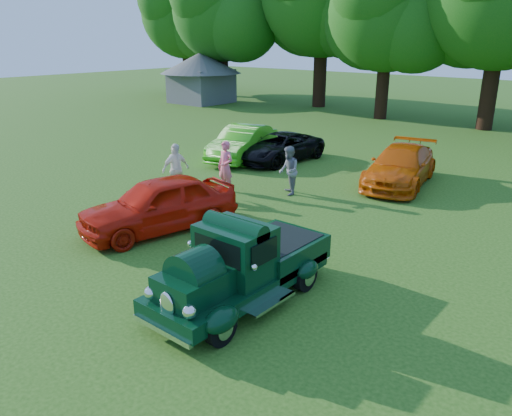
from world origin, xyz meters
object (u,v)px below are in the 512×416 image
Objects in this scene: spectator_pink at (225,167)px; gazebo at (201,72)px; spectator_white at (176,169)px; spectator_grey at (289,171)px; hero_pickup at (242,267)px; back_car_lime at (242,143)px; back_car_orange at (401,166)px; back_car_black at (279,148)px; red_convertible at (159,204)px.

spectator_pink is 0.27× the size of gazebo.
spectator_white is at bearing -46.24° from gazebo.
spectator_white reaches higher than spectator_grey.
gazebo is (-23.57, 21.82, 1.67)m from hero_pickup.
back_car_lime is at bearing 25.10° from spectator_white.
spectator_pink is (-4.26, -4.67, 0.20)m from back_car_orange.
spectator_grey is at bearing 32.68° from spectator_pink.
back_car_orange is at bearing 102.39° from spectator_grey.
hero_pickup is at bearing -64.20° from back_car_lime.
back_car_black is 0.68× the size of gazebo.
gazebo is at bearing 139.19° from spectator_pink.
back_car_lime is 2.49× the size of spectator_white.
gazebo is (-18.15, 16.53, 1.52)m from spectator_pink.
spectator_grey is at bearing -37.60° from gazebo.
gazebo reaches higher than spectator_white.
spectator_grey is (-2.40, -3.55, 0.14)m from back_car_orange.
hero_pickup is 0.99× the size of back_car_black.
back_car_orange is 4.28m from spectator_grey.
hero_pickup is at bearing -42.79° from gazebo.
red_convertible reaches higher than back_car_orange.
back_car_orange is 8.01m from spectator_white.
back_car_lime is 0.93× the size of back_car_orange.
gazebo reaches higher than back_car_black.
back_car_lime is 2.48× the size of spectator_pink.
spectator_white is 24.78m from gazebo.
back_car_orange is 2.85× the size of spectator_grey.
spectator_pink reaches higher than back_car_black.
back_car_orange is 0.74× the size of gazebo.
hero_pickup is 4.58m from red_convertible.
back_car_lime is at bearing 174.58° from back_car_orange.
back_car_black is at bearing 177.57° from spectator_grey.
red_convertible is 0.93× the size of back_car_orange.
back_car_lime reaches higher than back_car_orange.
hero_pickup is at bearing -14.49° from spectator_grey.
spectator_pink reaches higher than spectator_grey.
spectator_white reaches higher than hero_pickup.
back_car_orange is at bearing -27.89° from gazebo.
spectator_white is (-6.47, 3.96, 0.15)m from hero_pickup.
back_car_lime is 0.68× the size of gazebo.
red_convertible is (-4.34, 1.45, 0.02)m from hero_pickup.
red_convertible is at bearing -79.60° from back_car_lime.
spectator_grey reaches higher than back_car_lime.
spectator_white is (-2.12, 2.51, 0.13)m from red_convertible.
spectator_pink is (-5.42, 5.29, 0.15)m from hero_pickup.
back_car_orange is 25.41m from gazebo.
red_convertible is 2.50× the size of spectator_pink.
spectator_pink is 2.17m from spectator_grey.
spectator_grey is (-3.56, 6.41, 0.10)m from hero_pickup.
spectator_pink is at bearing 135.74° from hero_pickup.
red_convertible is at bearing -52.51° from spectator_grey.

